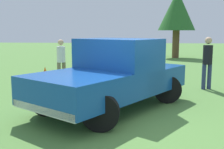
{
  "coord_description": "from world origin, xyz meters",
  "views": [
    {
      "loc": [
        0.17,
        -6.14,
        2.01
      ],
      "look_at": [
        -0.45,
        0.89,
        0.9
      ],
      "focal_mm": 44.83,
      "sensor_mm": 36.0,
      "label": 1
    }
  ],
  "objects_px": {
    "person_bystander": "(207,60)",
    "person_visitor": "(61,59)",
    "pickup_truck": "(115,73)",
    "tree_back_right": "(177,11)",
    "traffic_cone": "(45,73)"
  },
  "relations": [
    {
      "from": "person_bystander",
      "to": "person_visitor",
      "type": "height_order",
      "value": "person_bystander"
    },
    {
      "from": "person_visitor",
      "to": "traffic_cone",
      "type": "distance_m",
      "value": 1.29
    },
    {
      "from": "person_bystander",
      "to": "traffic_cone",
      "type": "xyz_separation_m",
      "value": [
        -6.18,
        1.35,
        -0.75
      ]
    },
    {
      "from": "person_visitor",
      "to": "tree_back_right",
      "type": "xyz_separation_m",
      "value": [
        5.79,
        10.81,
        2.49
      ]
    },
    {
      "from": "person_visitor",
      "to": "tree_back_right",
      "type": "bearing_deg",
      "value": 116.92
    },
    {
      "from": "person_visitor",
      "to": "person_bystander",
      "type": "bearing_deg",
      "value": 47.76
    },
    {
      "from": "tree_back_right",
      "to": "person_bystander",
      "type": "bearing_deg",
      "value": -92.41
    },
    {
      "from": "person_bystander",
      "to": "person_visitor",
      "type": "bearing_deg",
      "value": 72.01
    },
    {
      "from": "traffic_cone",
      "to": "tree_back_right",
      "type": "bearing_deg",
      "value": 56.69
    },
    {
      "from": "tree_back_right",
      "to": "traffic_cone",
      "type": "relative_size",
      "value": 9.0
    },
    {
      "from": "pickup_truck",
      "to": "person_bystander",
      "type": "bearing_deg",
      "value": 164.94
    },
    {
      "from": "pickup_truck",
      "to": "person_visitor",
      "type": "relative_size",
      "value": 2.89
    },
    {
      "from": "pickup_truck",
      "to": "tree_back_right",
      "type": "distance_m",
      "value": 14.77
    },
    {
      "from": "pickup_truck",
      "to": "tree_back_right",
      "type": "height_order",
      "value": "tree_back_right"
    },
    {
      "from": "pickup_truck",
      "to": "person_visitor",
      "type": "bearing_deg",
      "value": -111.76
    }
  ]
}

